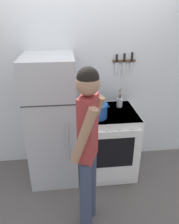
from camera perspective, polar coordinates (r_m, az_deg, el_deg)
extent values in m
plane|color=#5B5654|center=(3.58, -1.60, -11.27)|extent=(14.00, 14.00, 0.00)
cube|color=silver|center=(3.03, -1.94, 8.88)|extent=(10.00, 0.06, 2.55)
cube|color=#B7BABF|center=(2.84, -9.69, -2.35)|extent=(0.60, 0.70, 1.66)
cube|color=#2D2D2D|center=(2.37, -10.67, 1.57)|extent=(0.59, 0.01, 0.01)
cylinder|color=#B2B5BA|center=(2.57, -5.67, -7.89)|extent=(0.02, 0.02, 0.53)
cube|color=white|center=(3.06, 4.51, -7.77)|extent=(0.75, 0.69, 0.92)
cube|color=black|center=(2.84, 4.82, -0.11)|extent=(0.73, 0.68, 0.02)
cube|color=black|center=(2.81, 5.72, -11.46)|extent=(0.65, 0.05, 0.70)
cylinder|color=black|center=(2.69, 1.86, -1.41)|extent=(0.22, 0.22, 0.01)
cylinder|color=black|center=(2.76, 8.80, -1.04)|extent=(0.22, 0.22, 0.01)
cylinder|color=black|center=(2.94, 1.10, 1.00)|extent=(0.22, 0.22, 0.01)
cylinder|color=black|center=(3.00, 7.48, 1.29)|extent=(0.22, 0.22, 0.01)
cylinder|color=silver|center=(2.52, 1.29, -5.06)|extent=(0.04, 0.02, 0.04)
cylinder|color=silver|center=(2.55, 4.63, -4.86)|extent=(0.04, 0.02, 0.04)
cylinder|color=silver|center=(2.58, 7.91, -4.64)|extent=(0.04, 0.02, 0.04)
cylinder|color=silver|center=(2.62, 11.09, -4.42)|extent=(0.04, 0.02, 0.04)
cube|color=white|center=(2.77, 5.93, -11.68)|extent=(0.69, 0.03, 0.74)
cube|color=black|center=(2.71, 6.09, -10.67)|extent=(0.52, 0.01, 0.42)
cylinder|color=#1E4C9E|center=(2.66, 1.89, 0.17)|extent=(0.26, 0.26, 0.16)
cylinder|color=#1E4C9E|center=(2.62, 1.92, 1.90)|extent=(0.27, 0.27, 0.02)
sphere|color=black|center=(2.61, 1.92, 2.32)|extent=(0.03, 0.03, 0.03)
cylinder|color=#1E4C9E|center=(2.62, -1.13, 1.11)|extent=(0.03, 0.02, 0.02)
cylinder|color=#1E4C9E|center=(2.66, 4.90, 1.38)|extent=(0.03, 0.02, 0.02)
cylinder|color=silver|center=(2.92, 1.33, 2.03)|extent=(0.16, 0.16, 0.11)
cone|color=silver|center=(2.89, 1.34, 3.26)|extent=(0.15, 0.15, 0.03)
sphere|color=black|center=(2.88, 1.35, 3.70)|extent=(0.02, 0.02, 0.02)
cone|color=silver|center=(2.93, 2.80, 2.29)|extent=(0.09, 0.03, 0.08)
torus|color=black|center=(2.88, 1.35, 4.16)|extent=(0.13, 0.01, 0.13)
cylinder|color=silver|center=(2.99, 7.86, 2.44)|extent=(0.08, 0.08, 0.12)
cylinder|color=#9E7547|center=(2.97, 7.69, 4.04)|extent=(0.06, 0.03, 0.24)
cylinder|color=#232326|center=(2.96, 7.95, 3.16)|extent=(0.02, 0.04, 0.16)
cylinder|color=#B2B5BA|center=(2.95, 8.08, 3.31)|extent=(0.02, 0.02, 0.19)
cylinder|color=#4C4C51|center=(2.98, 7.93, 3.86)|extent=(0.02, 0.04, 0.22)
cylinder|color=#38425B|center=(2.35, -0.95, -21.21)|extent=(0.12, 0.12, 0.84)
cylinder|color=#38425B|center=(2.47, 0.25, -18.52)|extent=(0.12, 0.12, 0.84)
cube|color=#9E3333|center=(1.96, -0.38, -4.41)|extent=(0.21, 0.27, 0.63)
cylinder|color=#A87A5B|center=(1.85, -1.55, -6.32)|extent=(0.27, 0.18, 0.56)
cylinder|color=#A87A5B|center=(2.07, 0.65, -2.69)|extent=(0.27, 0.18, 0.56)
sphere|color=#A87A5B|center=(1.79, -0.42, 7.47)|extent=(0.20, 0.20, 0.20)
sphere|color=black|center=(1.77, -0.43, 8.88)|extent=(0.19, 0.19, 0.19)
cube|color=brown|center=(3.03, 9.00, 13.05)|extent=(0.31, 0.02, 0.03)
cube|color=silver|center=(3.01, 6.99, 11.40)|extent=(0.03, 0.00, 0.17)
cube|color=black|center=(2.98, 7.14, 13.88)|extent=(0.02, 0.02, 0.09)
cube|color=silver|center=(3.04, 8.90, 10.98)|extent=(0.03, 0.00, 0.22)
cube|color=black|center=(3.01, 9.12, 13.94)|extent=(0.02, 0.02, 0.10)
cube|color=silver|center=(3.06, 10.86, 11.69)|extent=(0.03, 0.00, 0.14)
cube|color=black|center=(3.03, 11.07, 14.02)|extent=(0.02, 0.02, 0.11)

